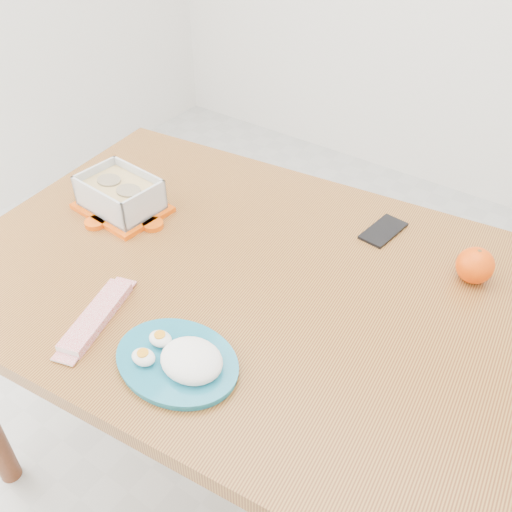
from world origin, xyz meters
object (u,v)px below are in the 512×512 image
Objects in this scene: food_container at (120,195)px; smartphone at (383,231)px; orange_fruit at (475,265)px; rice_plate at (181,359)px; dining_table at (256,305)px.

smartphone is at bearing 31.59° from food_container.
orange_fruit is 0.63× the size of smartphone.
orange_fruit reaches higher than smartphone.
rice_plate is (-0.35, -0.56, -0.02)m from orange_fruit.
smartphone is at bearing 168.68° from orange_fruit.
dining_table is 0.31m from rice_plate.
dining_table is at bearing -145.31° from orange_fruit.
smartphone is (0.12, 0.60, -0.02)m from rice_plate.
food_container is 0.66m from smartphone.
food_container reaches higher than smartphone.
rice_plate is (0.04, -0.29, 0.11)m from dining_table.
rice_plate is at bearing -28.49° from food_container.
orange_fruit is 0.24m from smartphone.
dining_table is at bearing -109.70° from smartphone.
smartphone is (0.59, 0.30, -0.04)m from food_container.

